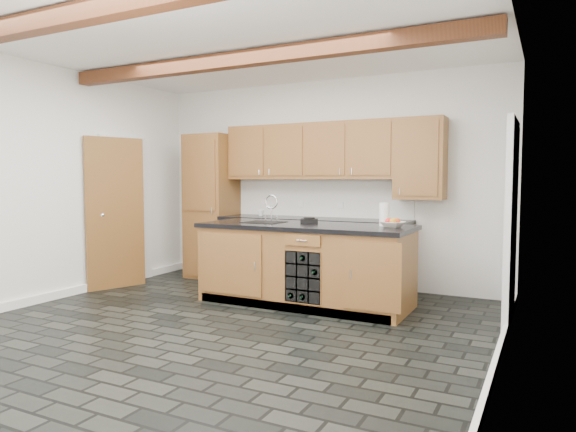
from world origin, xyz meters
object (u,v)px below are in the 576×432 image
Objects in this scene: fruit_bowl at (393,224)px; paper_towel at (384,215)px; island at (305,264)px; kitchen_scale at (309,220)px.

fruit_bowl is 0.18m from paper_towel.
island is 1.12m from fruit_bowl.
fruit_bowl is (1.00, 0.09, 0.50)m from island.
island is 9.67× the size of fruit_bowl.
paper_towel is (0.93, -0.03, 0.10)m from kitchen_scale.
fruit_bowl is (1.05, -0.13, 0.00)m from kitchen_scale.
island is 1.08m from paper_towel.
kitchen_scale is 0.91× the size of paper_towel.
island is at bearing -175.09° from fruit_bowl.
paper_towel is (0.88, 0.18, 0.59)m from island.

